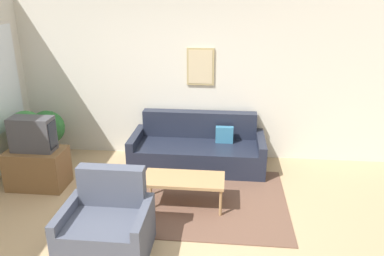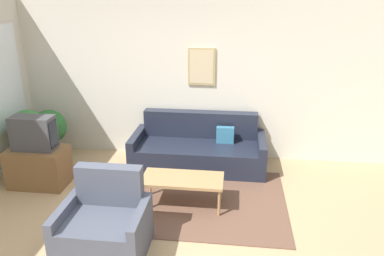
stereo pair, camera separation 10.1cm
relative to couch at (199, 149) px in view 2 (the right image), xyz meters
The scene contains 10 objects.
ground_plane 2.13m from the couch, 103.48° to the right, with size 16.00×16.00×0.00m, color tan.
area_rug 1.13m from the couch, 99.33° to the right, with size 2.94×1.87×0.01m.
wall_back 1.26m from the couch, 136.75° to the left, with size 8.00×0.09×2.70m.
couch is the anchor object (origin of this frame).
coffee_table 1.25m from the couch, 93.76° to the right, with size 1.06×0.49×0.41m.
tv_stand 2.43m from the couch, 157.61° to the right, with size 0.81×0.50×0.57m.
tv 2.49m from the couch, 157.59° to the right, with size 0.60×0.28×0.49m.
armchair 2.39m from the couch, 109.23° to the right, with size 0.92×0.76×0.90m.
potted_plant_tall 2.69m from the couch, behind, with size 0.57×0.57×0.98m.
potted_plant_by_window 2.51m from the couch, behind, with size 0.57×0.57×0.86m.
Camera 2 is at (1.05, -3.49, 2.69)m, focal length 35.00 mm.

